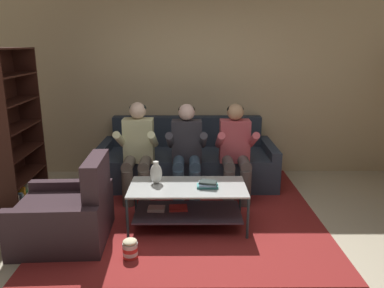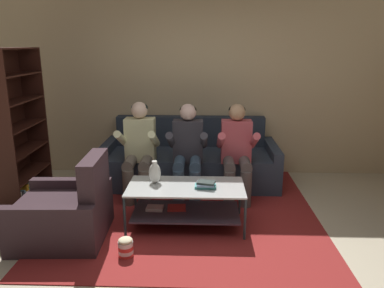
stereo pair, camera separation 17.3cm
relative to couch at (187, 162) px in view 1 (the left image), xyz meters
The scene contains 13 objects.
ground 1.98m from the couch, 86.53° to the right, with size 16.80×16.80×0.00m, color beige.
back_partition 1.27m from the couch, 76.97° to the left, with size 8.40×0.12×2.90m, color tan.
couch is the anchor object (origin of this frame).
person_seated_left 0.92m from the couch, 137.13° to the right, with size 0.50×0.58×1.23m.
person_seated_middle 0.68m from the couch, 90.00° to the right, with size 0.50×0.58×1.21m.
person_seated_right 0.92m from the couch, 42.96° to the right, with size 0.50×0.58×1.21m.
coffee_table 1.37m from the couch, 89.84° to the right, with size 1.25×0.62×0.46m.
area_rug 0.86m from the couch, 89.40° to the right, with size 3.00×3.31×0.01m.
vase 1.36m from the couch, 104.23° to the right, with size 0.13×0.13×0.25m.
book_stack 1.44m from the couch, 80.84° to the right, with size 0.23×0.17×0.07m.
bookshelf 2.30m from the couch, 162.27° to the right, with size 0.33×1.00×1.89m.
armchair 2.05m from the couch, 125.52° to the right, with size 0.91×0.88×0.87m.
popcorn_tub 2.09m from the couch, 104.35° to the right, with size 0.14×0.14×0.20m.
Camera 1 is at (-0.08, -3.16, 1.93)m, focal length 35.00 mm.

